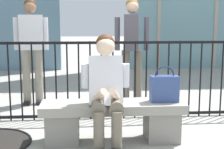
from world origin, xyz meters
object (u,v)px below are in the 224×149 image
seated_person_with_phone (106,87)px  bystander_at_railing (31,43)px  bystander_further_back (132,44)px  stone_bench (113,118)px  handbag_on_bench (164,88)px

seated_person_with_phone → bystander_at_railing: size_ratio=0.71×
bystander_further_back → seated_person_with_phone: bearing=-107.1°
seated_person_with_phone → bystander_further_back: 1.83m
stone_bench → seated_person_with_phone: size_ratio=1.32×
stone_bench → handbag_on_bench: size_ratio=3.92×
handbag_on_bench → bystander_further_back: bearing=94.8°
seated_person_with_phone → handbag_on_bench: 0.68m
stone_bench → bystander_at_railing: (-1.17, 1.83, 0.73)m
seated_person_with_phone → bystander_further_back: bystander_further_back is taller
seated_person_with_phone → bystander_further_back: bearing=72.9°
handbag_on_bench → bystander_at_railing: size_ratio=0.24×
handbag_on_bench → bystander_further_back: bystander_further_back is taller
stone_bench → handbag_on_bench: bearing=-1.0°
handbag_on_bench → bystander_at_railing: bearing=133.6°
seated_person_with_phone → handbag_on_bench: (0.66, 0.12, -0.05)m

